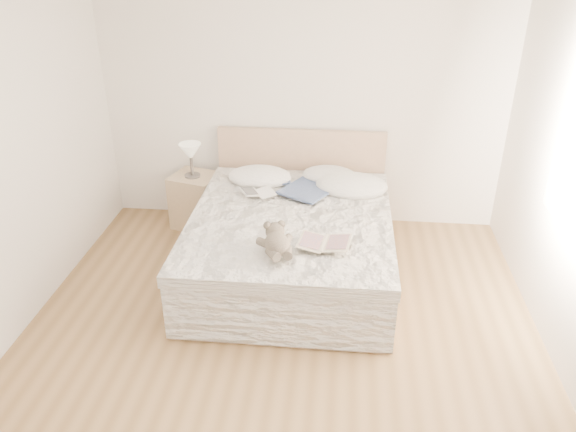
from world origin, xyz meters
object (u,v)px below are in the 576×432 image
Objects in this scene: photo_book at (258,193)px; table_lamp at (191,153)px; childrens_book at (325,243)px; bed at (292,240)px; teddy_bear at (277,252)px; nightstand at (197,201)px.

table_lamp is at bearing 118.99° from photo_book.
table_lamp is 1.92m from childrens_book.
bed is 0.85m from teddy_bear.
photo_book is 0.88× the size of teddy_bear.
photo_book is at bearing -34.02° from nightstand.
bed is 6.18× the size of teddy_bear.
bed is 3.83× the size of nightstand.
table_lamp reaches higher than nightstand.
childrens_book is (1.37, -1.34, 0.35)m from nightstand.
bed is 0.54m from photo_book.
teddy_bear reaches higher than childrens_book.
table_lamp is (-0.02, -0.02, 0.53)m from nightstand.
photo_book is 1.08m from childrens_book.
nightstand is 1.83× the size of photo_book.
teddy_bear is at bearing -142.68° from childrens_book.
photo_book is at bearing 141.50° from bed.
teddy_bear is at bearing -102.35° from photo_book.
childrens_book is 1.18× the size of teddy_bear.
bed is 5.22× the size of childrens_book.
bed is 0.74m from childrens_book.
bed reaches higher than photo_book.
childrens_book is at bearing -61.95° from bed.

